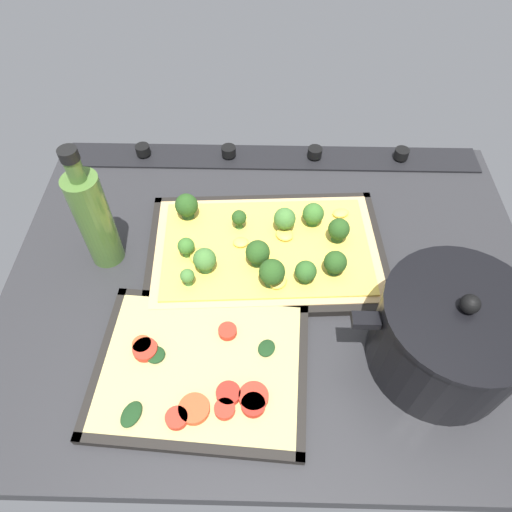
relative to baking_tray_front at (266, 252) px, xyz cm
name	(u,v)px	position (x,y,z in cm)	size (l,w,h in cm)	color
ground_plane	(271,282)	(-0.87, 4.82, -1.87)	(84.32, 64.76, 3.00)	#28282B
stove_control_panel	(272,156)	(-0.87, -24.05, 0.18)	(80.95, 7.00, 2.60)	black
baking_tray_front	(266,252)	(0.00, 0.00, 0.00)	(40.15, 27.00, 1.30)	black
broccoli_pizza	(266,247)	(0.01, 0.33, 1.82)	(37.62, 24.47, 6.18)	tan
baking_tray_back	(202,368)	(8.78, 20.74, 0.01)	(30.47, 24.74, 1.30)	black
veggie_pizza_back	(202,369)	(8.67, 21.29, 0.75)	(27.93, 22.19, 1.90)	tan
cooking_pot	(449,335)	(-23.96, 18.32, 6.17)	(26.55, 19.74, 15.38)	black
oil_bottle	(94,218)	(26.05, 1.04, 8.82)	(5.28, 5.28, 22.10)	#476B2D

